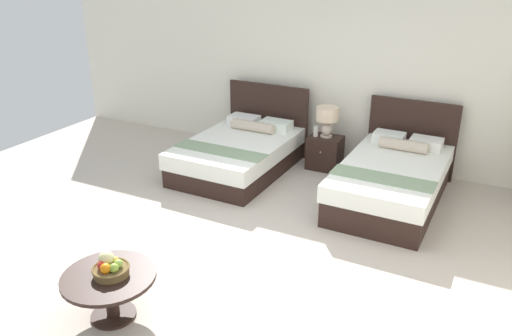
{
  "coord_description": "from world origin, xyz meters",
  "views": [
    {
      "loc": [
        2.29,
        -4.27,
        3.02
      ],
      "look_at": [
        -0.16,
        0.56,
        0.74
      ],
      "focal_mm": 35.67,
      "sensor_mm": 36.0,
      "label": 1
    }
  ],
  "objects_px": {
    "bed_near_window": "(240,152)",
    "bed_near_corner": "(392,179)",
    "fruit_bowl": "(110,267)",
    "nightstand": "(325,153)",
    "table_lamp": "(327,117)",
    "vase": "(316,131)",
    "coffee_table": "(110,285)"
  },
  "relations": [
    {
      "from": "bed_near_window",
      "to": "bed_near_corner",
      "type": "height_order",
      "value": "bed_near_corner"
    },
    {
      "from": "bed_near_corner",
      "to": "table_lamp",
      "type": "bearing_deg",
      "value": 150.1
    },
    {
      "from": "bed_near_window",
      "to": "coffee_table",
      "type": "height_order",
      "value": "bed_near_window"
    },
    {
      "from": "bed_near_window",
      "to": "table_lamp",
      "type": "relative_size",
      "value": 4.54
    },
    {
      "from": "nightstand",
      "to": "vase",
      "type": "distance_m",
      "value": 0.36
    },
    {
      "from": "bed_near_corner",
      "to": "vase",
      "type": "relative_size",
      "value": 13.63
    },
    {
      "from": "coffee_table",
      "to": "bed_near_window",
      "type": "bearing_deg",
      "value": 99.63
    },
    {
      "from": "bed_near_window",
      "to": "fruit_bowl",
      "type": "relative_size",
      "value": 6.3
    },
    {
      "from": "bed_near_window",
      "to": "bed_near_corner",
      "type": "distance_m",
      "value": 2.27
    },
    {
      "from": "nightstand",
      "to": "bed_near_window",
      "type": "bearing_deg",
      "value": -149.74
    },
    {
      "from": "bed_near_corner",
      "to": "table_lamp",
      "type": "height_order",
      "value": "bed_near_corner"
    },
    {
      "from": "bed_near_corner",
      "to": "fruit_bowl",
      "type": "relative_size",
      "value": 6.71
    },
    {
      "from": "bed_near_corner",
      "to": "coffee_table",
      "type": "xyz_separation_m",
      "value": [
        -1.68,
        -3.49,
        0.03
      ]
    },
    {
      "from": "bed_near_corner",
      "to": "fruit_bowl",
      "type": "bearing_deg",
      "value": -115.73
    },
    {
      "from": "fruit_bowl",
      "to": "vase",
      "type": "bearing_deg",
      "value": 84.98
    },
    {
      "from": "nightstand",
      "to": "table_lamp",
      "type": "distance_m",
      "value": 0.55
    },
    {
      "from": "bed_near_corner",
      "to": "coffee_table",
      "type": "relative_size",
      "value": 2.66
    },
    {
      "from": "nightstand",
      "to": "bed_near_corner",
      "type": "bearing_deg",
      "value": -29.16
    },
    {
      "from": "bed_near_corner",
      "to": "vase",
      "type": "xyz_separation_m",
      "value": [
        -1.31,
        0.61,
        0.28
      ]
    },
    {
      "from": "coffee_table",
      "to": "table_lamp",
      "type": "bearing_deg",
      "value": 82.96
    },
    {
      "from": "bed_near_window",
      "to": "table_lamp",
      "type": "xyz_separation_m",
      "value": [
        1.1,
        0.66,
        0.52
      ]
    },
    {
      "from": "nightstand",
      "to": "fruit_bowl",
      "type": "relative_size",
      "value": 1.54
    },
    {
      "from": "bed_near_window",
      "to": "vase",
      "type": "height_order",
      "value": "bed_near_window"
    },
    {
      "from": "nightstand",
      "to": "vase",
      "type": "bearing_deg",
      "value": -164.78
    },
    {
      "from": "vase",
      "to": "fruit_bowl",
      "type": "relative_size",
      "value": 0.49
    },
    {
      "from": "coffee_table",
      "to": "fruit_bowl",
      "type": "xyz_separation_m",
      "value": [
        0.01,
        0.02,
        0.17
      ]
    },
    {
      "from": "bed_near_corner",
      "to": "fruit_bowl",
      "type": "xyz_separation_m",
      "value": [
        -1.67,
        -3.46,
        0.2
      ]
    },
    {
      "from": "vase",
      "to": "nightstand",
      "type": "bearing_deg",
      "value": 15.22
    },
    {
      "from": "nightstand",
      "to": "coffee_table",
      "type": "distance_m",
      "value": 4.17
    },
    {
      "from": "table_lamp",
      "to": "coffee_table",
      "type": "xyz_separation_m",
      "value": [
        -0.51,
        -4.16,
        -0.47
      ]
    },
    {
      "from": "bed_near_corner",
      "to": "table_lamp",
      "type": "xyz_separation_m",
      "value": [
        -1.16,
        0.67,
        0.5
      ]
    },
    {
      "from": "nightstand",
      "to": "fruit_bowl",
      "type": "bearing_deg",
      "value": -97.0
    }
  ]
}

